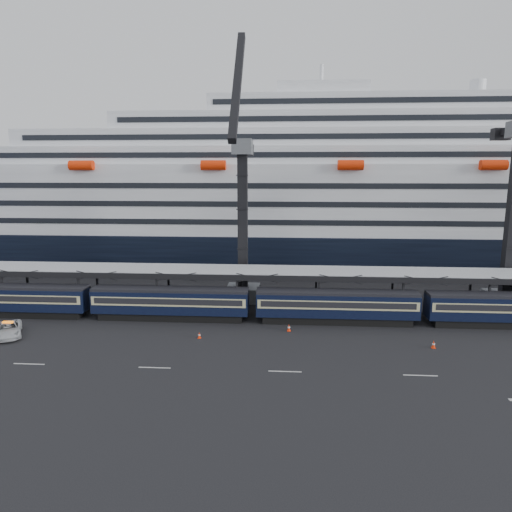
# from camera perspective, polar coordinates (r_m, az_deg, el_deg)

# --- Properties ---
(ground) EXTENTS (260.00, 260.00, 0.00)m
(ground) POSITION_cam_1_polar(r_m,az_deg,el_deg) (48.30, 20.89, -11.83)
(ground) COLOR black
(ground) RESTS_ON ground
(train) EXTENTS (133.05, 3.00, 4.05)m
(train) POSITION_cam_1_polar(r_m,az_deg,el_deg) (55.72, 13.46, -6.03)
(train) COLOR black
(train) RESTS_ON ground
(canopy) EXTENTS (130.00, 6.25, 5.53)m
(canopy) POSITION_cam_1_polar(r_m,az_deg,el_deg) (59.70, 17.37, -2.10)
(canopy) COLOR #A0A3A8
(canopy) RESTS_ON ground
(cruise_ship) EXTENTS (214.09, 28.84, 34.00)m
(cruise_ship) POSITION_cam_1_polar(r_m,az_deg,el_deg) (89.76, 12.24, 6.79)
(cruise_ship) COLOR black
(cruise_ship) RESTS_ON ground
(crane_dark_near) EXTENTS (4.50, 17.75, 35.08)m
(crane_dark_near) POSITION_cam_1_polar(r_m,az_deg,el_deg) (61.83, -1.71, 5.07)
(crane_dark_near) COLOR #4A4D51
(crane_dark_near) RESTS_ON ground
(pickup_truck) EXTENTS (4.84, 5.95, 1.51)m
(pickup_truck) POSITION_cam_1_polar(r_m,az_deg,el_deg) (57.46, -28.54, -8.06)
(pickup_truck) COLOR #B2B5BA
(pickup_truck) RESTS_ON ground
(traffic_cone_b) EXTENTS (0.35, 0.35, 0.70)m
(traffic_cone_b) POSITION_cam_1_polar(r_m,az_deg,el_deg) (50.49, -7.10, -9.78)
(traffic_cone_b) COLOR #F52D07
(traffic_cone_b) RESTS_ON ground
(traffic_cone_c) EXTENTS (0.41, 0.41, 0.83)m
(traffic_cone_c) POSITION_cam_1_polar(r_m,az_deg,el_deg) (52.35, 4.13, -8.91)
(traffic_cone_c) COLOR #F52D07
(traffic_cone_c) RESTS_ON ground
(traffic_cone_d) EXTENTS (0.41, 0.41, 0.82)m
(traffic_cone_d) POSITION_cam_1_polar(r_m,az_deg,el_deg) (50.83, 21.31, -10.24)
(traffic_cone_d) COLOR #F52D07
(traffic_cone_d) RESTS_ON ground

